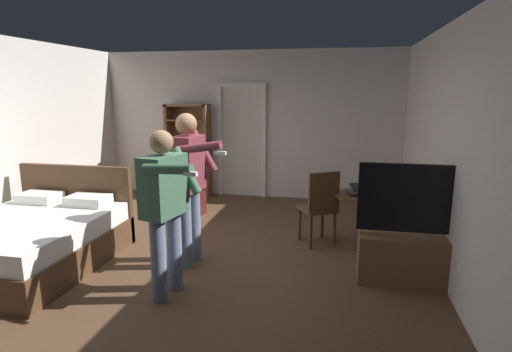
% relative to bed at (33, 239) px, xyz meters
% --- Properties ---
extents(ground_plane, '(6.91, 6.91, 0.00)m').
position_rel_bed_xyz_m(ground_plane, '(1.77, 0.47, -0.30)').
color(ground_plane, brown).
extents(wall_back, '(5.80, 0.12, 2.71)m').
position_rel_bed_xyz_m(wall_back, '(1.77, 3.68, 1.05)').
color(wall_back, silver).
rests_on(wall_back, ground_plane).
extents(wall_right, '(0.12, 6.52, 2.71)m').
position_rel_bed_xyz_m(wall_right, '(4.61, 0.47, 1.05)').
color(wall_right, silver).
rests_on(wall_right, ground_plane).
extents(doorway_frame, '(0.93, 0.08, 2.13)m').
position_rel_bed_xyz_m(doorway_frame, '(1.63, 3.60, 0.92)').
color(doorway_frame, white).
rests_on(doorway_frame, ground_plane).
extents(bed, '(1.60, 1.95, 1.02)m').
position_rel_bed_xyz_m(bed, '(0.00, 0.00, 0.00)').
color(bed, '#4C331E').
rests_on(bed, ground_plane).
extents(bookshelf, '(0.82, 0.32, 1.74)m').
position_rel_bed_xyz_m(bookshelf, '(0.63, 3.45, 0.64)').
color(bookshelf, brown).
rests_on(bookshelf, ground_plane).
extents(tv_flatscreen, '(1.22, 0.40, 1.27)m').
position_rel_bed_xyz_m(tv_flatscreen, '(4.25, 0.38, 0.07)').
color(tv_flatscreen, brown).
rests_on(tv_flatscreen, ground_plane).
extents(side_table, '(0.69, 0.69, 0.70)m').
position_rel_bed_xyz_m(side_table, '(3.74, 1.32, 0.17)').
color(side_table, brown).
rests_on(side_table, ground_plane).
extents(laptop, '(0.40, 0.41, 0.15)m').
position_rel_bed_xyz_m(laptop, '(3.73, 1.28, 0.45)').
color(laptop, black).
rests_on(laptop, side_table).
extents(bottle_on_table, '(0.06, 0.06, 0.27)m').
position_rel_bed_xyz_m(bottle_on_table, '(3.88, 1.24, 0.51)').
color(bottle_on_table, '#33502D').
rests_on(bottle_on_table, side_table).
extents(wooden_chair, '(0.57, 0.57, 0.99)m').
position_rel_bed_xyz_m(wooden_chair, '(3.22, 1.28, 0.24)').
color(wooden_chair, brown).
rests_on(wooden_chair, ground_plane).
extents(person_blue_shirt, '(0.66, 0.72, 1.63)m').
position_rel_bed_xyz_m(person_blue_shirt, '(1.83, -0.36, 0.65)').
color(person_blue_shirt, slate).
rests_on(person_blue_shirt, ground_plane).
extents(person_striped_shirt, '(0.69, 0.62, 1.75)m').
position_rel_bed_xyz_m(person_striped_shirt, '(1.79, 0.39, 0.71)').
color(person_striped_shirt, slate).
rests_on(person_striped_shirt, ground_plane).
extents(suitcase_dark, '(0.59, 0.42, 0.37)m').
position_rel_bed_xyz_m(suitcase_dark, '(1.02, 2.24, -0.12)').
color(suitcase_dark, '#4C1919').
rests_on(suitcase_dark, ground_plane).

